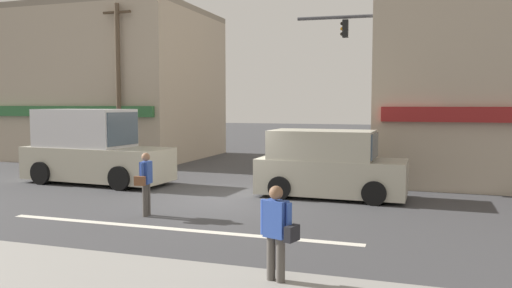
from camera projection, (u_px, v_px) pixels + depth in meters
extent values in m
plane|color=#3D3D3F|center=(226.00, 201.00, 15.06)|extent=(120.00, 120.00, 0.00)
cube|color=silver|center=(171.00, 229.00, 11.74)|extent=(9.00, 0.24, 0.01)
cube|color=tan|center=(112.00, 88.00, 27.84)|extent=(10.49, 8.11, 7.71)
cube|color=#2D6638|center=(62.00, 111.00, 24.00)|extent=(9.97, 0.24, 0.50)
cube|color=gray|center=(110.00, 15.00, 27.52)|extent=(10.49, 8.11, 0.30)
cylinder|color=brown|center=(118.00, 87.00, 22.77)|extent=(0.22, 0.22, 7.48)
cube|color=#473828|center=(117.00, 12.00, 22.51)|extent=(1.40, 0.12, 0.10)
cylinder|color=#47474C|center=(439.00, 99.00, 16.69)|extent=(0.18, 0.18, 6.20)
cylinder|color=#47474C|center=(367.00, 16.00, 17.08)|extent=(4.80, 0.39, 0.12)
cube|color=black|center=(388.00, 27.00, 16.92)|extent=(0.21, 0.25, 0.60)
sphere|color=black|center=(385.00, 22.00, 16.94)|extent=(0.12, 0.12, 0.12)
sphere|color=orange|center=(385.00, 27.00, 16.95)|extent=(0.12, 0.12, 0.12)
sphere|color=black|center=(385.00, 33.00, 16.97)|extent=(0.12, 0.12, 0.12)
cube|color=black|center=(345.00, 29.00, 17.29)|extent=(0.21, 0.25, 0.60)
sphere|color=black|center=(342.00, 24.00, 17.31)|extent=(0.12, 0.12, 0.12)
sphere|color=orange|center=(342.00, 29.00, 17.32)|extent=(0.12, 0.12, 0.12)
sphere|color=black|center=(342.00, 34.00, 17.34)|extent=(0.12, 0.12, 0.12)
cube|color=#999EA3|center=(306.00, 157.00, 22.52)|extent=(1.96, 4.20, 0.80)
cube|color=#999EA3|center=(306.00, 141.00, 22.56)|extent=(1.68, 2.00, 0.64)
cube|color=#475666|center=(303.00, 143.00, 21.63)|extent=(1.44, 0.15, 0.54)
cylinder|color=black|center=(321.00, 166.00, 21.11)|extent=(0.22, 0.65, 0.64)
cylinder|color=black|center=(282.00, 165.00, 21.52)|extent=(0.22, 0.65, 0.64)
cylinder|color=black|center=(327.00, 160.00, 23.56)|extent=(0.22, 0.65, 0.64)
cylinder|color=black|center=(292.00, 159.00, 23.98)|extent=(0.22, 0.65, 0.64)
cube|color=#B7B29E|center=(331.00, 176.00, 15.74)|extent=(4.64, 1.94, 1.10)
cube|color=#B7B29E|center=(322.00, 144.00, 15.76)|extent=(3.24, 1.87, 0.90)
cube|color=#475666|center=(374.00, 146.00, 15.22)|extent=(0.10, 1.66, 0.76)
cylinder|color=black|center=(380.00, 184.00, 16.16)|extent=(0.72, 0.22, 0.72)
cylinder|color=black|center=(374.00, 193.00, 14.43)|extent=(0.72, 0.22, 0.72)
cylinder|color=black|center=(295.00, 179.00, 17.10)|extent=(0.72, 0.22, 0.72)
cylinder|color=black|center=(280.00, 188.00, 15.37)|extent=(0.72, 0.22, 0.72)
cube|color=#B7B29E|center=(98.00, 163.00, 18.50)|extent=(5.72, 2.35, 1.20)
cube|color=silver|center=(85.00, 128.00, 18.60)|extent=(3.51, 2.11, 1.40)
cube|color=#475666|center=(123.00, 129.00, 17.96)|extent=(0.17, 1.75, 1.19)
cylinder|color=black|center=(153.00, 171.00, 18.81)|extent=(0.85, 0.29, 0.84)
cylinder|color=black|center=(120.00, 178.00, 16.96)|extent=(0.85, 0.29, 0.84)
cylinder|color=black|center=(79.00, 167.00, 20.09)|extent=(0.85, 0.29, 0.84)
cylinder|color=black|center=(41.00, 173.00, 18.24)|extent=(0.85, 0.29, 0.84)
cylinder|color=#4C4742|center=(271.00, 263.00, 7.87)|extent=(0.14, 0.14, 0.86)
cylinder|color=#4C4742|center=(281.00, 265.00, 7.76)|extent=(0.14, 0.14, 0.86)
cube|color=#2D4CA5|center=(276.00, 219.00, 7.76)|extent=(0.41, 0.32, 0.58)
sphere|color=brown|center=(276.00, 193.00, 7.73)|extent=(0.22, 0.22, 0.22)
cylinder|color=#2D4CA5|center=(263.00, 217.00, 7.90)|extent=(0.09, 0.09, 0.56)
cylinder|color=#2D4CA5|center=(289.00, 221.00, 7.62)|extent=(0.09, 0.09, 0.56)
cube|color=black|center=(292.00, 233.00, 7.55)|extent=(0.20, 0.30, 0.24)
cylinder|color=#4C4742|center=(148.00, 199.00, 13.17)|extent=(0.14, 0.14, 0.86)
cylinder|color=#4C4742|center=(145.00, 200.00, 12.99)|extent=(0.14, 0.14, 0.86)
cube|color=#2D4CA5|center=(146.00, 173.00, 13.02)|extent=(0.27, 0.39, 0.58)
sphere|color=#9E7051|center=(146.00, 157.00, 12.99)|extent=(0.22, 0.22, 0.22)
cylinder|color=#2D4CA5|center=(149.00, 171.00, 13.26)|extent=(0.09, 0.09, 0.56)
cylinder|color=#2D4CA5|center=(142.00, 174.00, 12.79)|extent=(0.09, 0.09, 0.56)
cube|color=brown|center=(140.00, 181.00, 12.73)|extent=(0.29, 0.16, 0.24)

